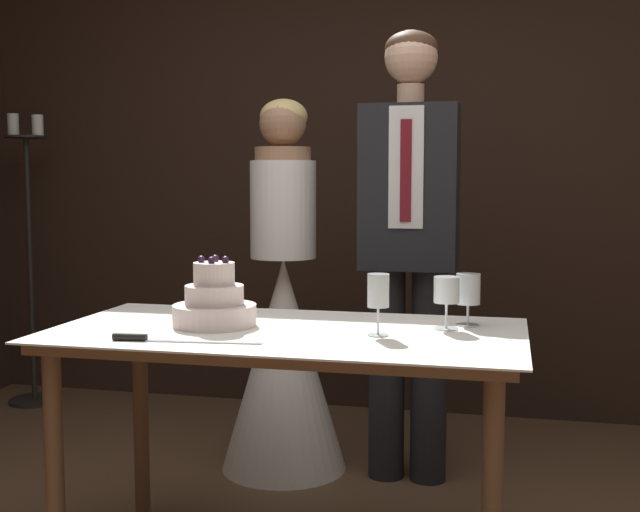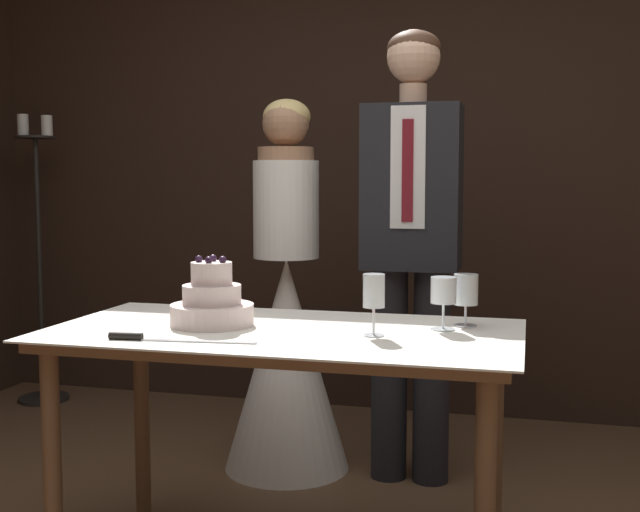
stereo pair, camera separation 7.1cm
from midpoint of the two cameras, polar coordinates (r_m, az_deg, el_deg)
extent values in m
cube|color=black|center=(4.38, 4.15, 8.30)|extent=(4.82, 0.12, 2.94)
cylinder|color=brown|center=(2.61, -19.10, -14.49)|extent=(0.06, 0.06, 0.75)
cylinder|color=brown|center=(3.09, -13.26, -11.22)|extent=(0.06, 0.06, 0.75)
cylinder|color=brown|center=(2.78, 11.65, -13.05)|extent=(0.06, 0.06, 0.75)
cube|color=brown|center=(2.50, -3.22, -5.77)|extent=(1.40, 0.70, 0.03)
cube|color=white|center=(2.50, -3.23, -5.31)|extent=(1.46, 0.76, 0.01)
cylinder|color=beige|center=(2.58, -8.29, -4.18)|extent=(0.27, 0.27, 0.07)
cylinder|color=beige|center=(2.57, -8.31, -2.75)|extent=(0.19, 0.19, 0.06)
cylinder|color=beige|center=(2.56, -8.33, -1.26)|extent=(0.13, 0.13, 0.07)
sphere|color=#2D1933|center=(2.54, -7.54, -0.28)|extent=(0.02, 0.02, 0.02)
sphere|color=#2D1933|center=(2.59, -8.23, -0.18)|extent=(0.02, 0.02, 0.02)
sphere|color=#2D1933|center=(2.56, -9.23, -0.24)|extent=(0.02, 0.02, 0.02)
sphere|color=#2D1933|center=(2.53, -8.52, -0.31)|extent=(0.02, 0.02, 0.02)
cube|color=silver|center=(2.33, -9.13, -6.06)|extent=(0.34, 0.06, 0.00)
cylinder|color=black|center=(2.39, -14.20, -5.61)|extent=(0.10, 0.03, 0.02)
cylinder|color=silver|center=(2.52, 8.15, -5.14)|extent=(0.08, 0.08, 0.00)
cylinder|color=silver|center=(2.52, 8.17, -4.20)|extent=(0.01, 0.01, 0.08)
cylinder|color=silver|center=(2.51, 8.19, -2.39)|extent=(0.08, 0.08, 0.08)
cylinder|color=silver|center=(2.60, 9.68, -4.86)|extent=(0.07, 0.07, 0.00)
cylinder|color=silver|center=(2.59, 9.69, -4.11)|extent=(0.01, 0.01, 0.07)
cylinder|color=silver|center=(2.58, 9.72, -2.32)|extent=(0.08, 0.08, 0.10)
cylinder|color=maroon|center=(2.58, 9.71, -2.92)|extent=(0.06, 0.06, 0.04)
cylinder|color=silver|center=(2.40, 3.30, -5.64)|extent=(0.06, 0.06, 0.00)
cylinder|color=silver|center=(2.39, 3.30, -4.62)|extent=(0.01, 0.01, 0.08)
cylinder|color=silver|center=(2.38, 3.31, -2.47)|extent=(0.07, 0.07, 0.10)
cylinder|color=maroon|center=(2.38, 3.31, -3.30)|extent=(0.05, 0.05, 0.03)
cone|color=white|center=(3.49, -3.18, -7.67)|extent=(0.54, 0.54, 0.92)
cylinder|color=white|center=(3.41, -3.24, 3.32)|extent=(0.28, 0.28, 0.41)
cylinder|color=#A37556|center=(3.41, -3.26, 7.26)|extent=(0.24, 0.24, 0.06)
sphere|color=#A37556|center=(3.41, -3.27, 9.39)|extent=(0.20, 0.20, 0.20)
ellipsoid|color=#D6B770|center=(3.43, -3.20, 9.87)|extent=(0.20, 0.20, 0.15)
cylinder|color=black|center=(3.40, 4.17, -8.32)|extent=(0.15, 0.15, 0.89)
cylinder|color=black|center=(3.38, 7.15, -8.44)|extent=(0.15, 0.15, 0.89)
cube|color=black|center=(3.29, 5.78, 4.86)|extent=(0.39, 0.24, 0.67)
cube|color=white|center=(3.17, 5.50, 6.29)|extent=(0.14, 0.01, 0.48)
cube|color=maroon|center=(3.16, 5.48, 6.05)|extent=(0.04, 0.01, 0.40)
cylinder|color=#DBAD8E|center=(3.31, 5.84, 11.34)|extent=(0.11, 0.11, 0.08)
sphere|color=#DBAD8E|center=(3.33, 5.87, 13.88)|extent=(0.21, 0.21, 0.21)
ellipsoid|color=#472D1E|center=(3.34, 5.90, 14.49)|extent=(0.21, 0.21, 0.14)
cylinder|color=black|center=(4.89, -20.01, -9.62)|extent=(0.28, 0.28, 0.02)
cylinder|color=black|center=(4.75, -20.30, -0.96)|extent=(0.03, 0.03, 1.46)
cylinder|color=black|center=(4.73, -20.60, 7.94)|extent=(0.22, 0.22, 0.01)
cylinder|color=white|center=(4.78, -21.38, 8.69)|extent=(0.06, 0.06, 0.12)
cylinder|color=white|center=(4.70, -19.86, 8.74)|extent=(0.06, 0.06, 0.11)
camera|label=1|loc=(0.04, -90.70, -0.07)|focal=45.00mm
camera|label=2|loc=(0.04, 89.30, 0.07)|focal=45.00mm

